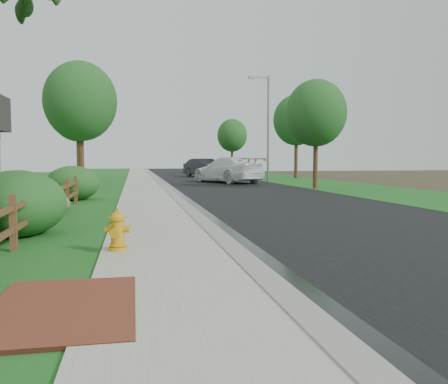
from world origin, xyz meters
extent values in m
plane|color=#332E1C|center=(0.00, 0.00, 0.00)|extent=(120.00, 120.00, 0.00)
cube|color=black|center=(4.60, 35.00, 0.01)|extent=(8.00, 90.00, 0.02)
cube|color=gray|center=(0.40, 35.00, 0.06)|extent=(0.40, 90.00, 0.12)
cube|color=black|center=(0.75, 35.00, 0.02)|extent=(0.50, 90.00, 0.00)
cube|color=#9F998B|center=(-0.90, 35.00, 0.05)|extent=(2.20, 90.00, 0.10)
cube|color=#164F1B|center=(-2.80, 35.00, 0.03)|extent=(1.60, 90.00, 0.06)
cube|color=#164F1B|center=(-8.00, 35.00, 0.02)|extent=(9.00, 90.00, 0.04)
cube|color=#164F1B|center=(11.50, 35.00, 0.02)|extent=(6.00, 90.00, 0.04)
cube|color=brown|center=(-2.20, -1.00, 0.06)|extent=(1.60, 2.40, 0.11)
cube|color=#4E331A|center=(-3.60, 2.80, 0.55)|extent=(0.12, 0.12, 1.10)
cube|color=#4E331A|center=(-3.60, 5.20, 0.55)|extent=(0.12, 0.12, 1.10)
cube|color=#4E331A|center=(-3.60, 7.60, 0.55)|extent=(0.12, 0.12, 1.10)
cube|color=#4E331A|center=(-3.60, 10.00, 0.55)|extent=(0.12, 0.12, 1.10)
cube|color=#4E331A|center=(-3.60, 12.40, 0.55)|extent=(0.12, 0.12, 1.10)
cube|color=#4E331A|center=(-3.60, 14.80, 0.55)|extent=(0.12, 0.12, 1.10)
cube|color=#4E331A|center=(-3.60, 4.00, 0.45)|extent=(0.08, 2.35, 0.10)
cube|color=#4E331A|center=(-3.60, 4.00, 0.85)|extent=(0.08, 2.35, 0.10)
cube|color=#4E331A|center=(-3.60, 6.40, 0.45)|extent=(0.08, 2.35, 0.10)
cube|color=#4E331A|center=(-3.60, 6.40, 0.85)|extent=(0.08, 2.35, 0.10)
cube|color=#4E331A|center=(-3.60, 8.80, 0.45)|extent=(0.08, 2.35, 0.10)
cube|color=#4E331A|center=(-3.60, 8.80, 0.85)|extent=(0.08, 2.35, 0.10)
cube|color=#4E331A|center=(-3.60, 11.20, 0.45)|extent=(0.08, 2.35, 0.10)
cube|color=#4E331A|center=(-3.60, 11.20, 0.85)|extent=(0.08, 2.35, 0.10)
cube|color=#4E331A|center=(-3.60, 13.60, 0.45)|extent=(0.08, 2.35, 0.10)
cube|color=#4E331A|center=(-3.60, 13.60, 0.85)|extent=(0.08, 2.35, 0.10)
cylinder|color=gold|center=(-1.70, 2.26, 0.13)|extent=(0.35, 0.35, 0.06)
cylinder|color=gold|center=(-1.70, 2.26, 0.41)|extent=(0.24, 0.24, 0.54)
cylinder|color=gold|center=(-1.70, 2.26, 0.20)|extent=(0.29, 0.29, 0.05)
cylinder|color=gold|center=(-1.70, 2.26, 0.68)|extent=(0.32, 0.32, 0.05)
ellipsoid|color=gold|center=(-1.70, 2.26, 0.70)|extent=(0.26, 0.26, 0.20)
cylinder|color=gold|center=(-1.70, 2.26, 0.83)|extent=(0.06, 0.06, 0.07)
cylinder|color=gold|center=(-1.74, 2.11, 0.44)|extent=(0.18, 0.16, 0.16)
cylinder|color=gold|center=(-1.87, 2.31, 0.48)|extent=(0.16, 0.16, 0.12)
cylinder|color=gold|center=(-1.53, 2.21, 0.48)|extent=(0.16, 0.16, 0.12)
imported|color=white|center=(5.36, 27.63, 0.95)|extent=(5.00, 6.94, 1.87)
imported|color=black|center=(7.20, 36.58, 0.90)|extent=(3.38, 5.52, 1.76)
imported|color=black|center=(5.33, 38.76, 0.91)|extent=(3.85, 5.69, 1.77)
cylinder|color=slate|center=(8.70, 28.57, 4.02)|extent=(0.16, 0.16, 8.05)
cube|color=slate|center=(8.02, 28.35, 7.87)|extent=(1.57, 0.59, 0.11)
cube|color=slate|center=(7.25, 28.11, 7.78)|extent=(0.53, 0.34, 0.16)
ellipsoid|color=brown|center=(-3.90, 9.27, 0.33)|extent=(1.00, 0.75, 0.66)
ellipsoid|color=#234E1C|center=(-3.97, 4.72, 0.75)|extent=(2.66, 2.66, 1.51)
ellipsoid|color=#234E1C|center=(-3.90, 14.00, 0.74)|extent=(2.43, 2.43, 1.47)
cylinder|color=#3A2817|center=(-4.33, 21.74, 2.20)|extent=(0.30, 0.30, 4.39)
ellipsoid|color=#234E1C|center=(-4.33, 21.74, 5.02)|extent=(4.11, 4.11, 4.52)
cylinder|color=#3A2817|center=(9.00, 19.67, 1.93)|extent=(0.26, 0.26, 3.85)
ellipsoid|color=#234E1C|center=(9.00, 19.67, 4.40)|extent=(3.52, 3.52, 3.88)
cylinder|color=#3A2817|center=(-5.86, 34.32, 2.51)|extent=(0.34, 0.34, 5.01)
ellipsoid|color=#234E1C|center=(-5.86, 34.32, 5.73)|extent=(4.63, 4.63, 5.09)
cylinder|color=#3A2817|center=(13.00, 34.38, 2.29)|extent=(0.31, 0.31, 4.58)
ellipsoid|color=#234E1C|center=(13.00, 34.38, 5.23)|extent=(4.14, 4.14, 4.56)
cylinder|color=#3A2817|center=(9.90, 47.79, 1.97)|extent=(0.27, 0.27, 3.93)
ellipsoid|color=#234E1C|center=(9.90, 47.79, 4.49)|extent=(3.47, 3.47, 3.82)
camera|label=1|loc=(-1.40, -6.46, 1.75)|focal=38.00mm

